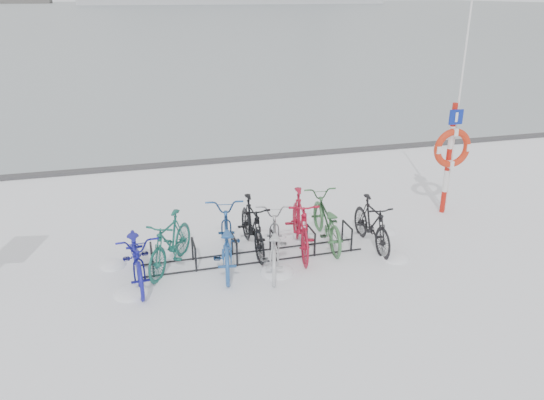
{
  "coord_description": "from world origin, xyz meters",
  "views": [
    {
      "loc": [
        -1.96,
        -8.34,
        4.49
      ],
      "look_at": [
        0.5,
        0.6,
        0.85
      ],
      "focal_mm": 35.0,
      "sensor_mm": 36.0,
      "label": 1
    }
  ],
  "objects": [
    {
      "name": "ground",
      "position": [
        0.0,
        0.0,
        0.0
      ],
      "size": [
        900.0,
        900.0,
        0.0
      ],
      "primitive_type": "plane",
      "color": "white",
      "rests_on": "ground"
    },
    {
      "name": "ice_sheet",
      "position": [
        0.0,
        155.0,
        0.01
      ],
      "size": [
        400.0,
        298.0,
        0.02
      ],
      "primitive_type": "cube",
      "color": "#A7B5BD",
      "rests_on": "ground"
    },
    {
      "name": "quay_edge",
      "position": [
        0.0,
        5.9,
        0.05
      ],
      "size": [
        400.0,
        0.25,
        0.1
      ],
      "primitive_type": "cube",
      "color": "#3F3F42",
      "rests_on": "ground"
    },
    {
      "name": "bike_rack",
      "position": [
        0.0,
        0.0,
        0.18
      ],
      "size": [
        4.0,
        0.48,
        0.46
      ],
      "color": "black",
      "rests_on": "ground"
    },
    {
      "name": "lifebuoy_station",
      "position": [
        4.49,
        0.95,
        1.46
      ],
      "size": [
        0.84,
        0.23,
        4.36
      ],
      "color": "#B5180E",
      "rests_on": "ground"
    },
    {
      "name": "bike_0",
      "position": [
        -2.04,
        -0.19,
        0.49
      ],
      "size": [
        0.75,
        1.9,
        0.98
      ],
      "primitive_type": "imported",
      "rotation": [
        0.0,
        0.0,
        0.05
      ],
      "color": "navy",
      "rests_on": "ground"
    },
    {
      "name": "bike_1",
      "position": [
        -1.47,
        0.08,
        0.5
      ],
      "size": [
        1.24,
        1.66,
        0.99
      ],
      "primitive_type": "imported",
      "rotation": [
        0.0,
        0.0,
        -0.54
      ],
      "color": "#175A4E",
      "rests_on": "ground"
    },
    {
      "name": "bike_2",
      "position": [
        -0.53,
        -0.09,
        0.52
      ],
      "size": [
        1.01,
        2.06,
        1.04
      ],
      "primitive_type": "imported",
      "rotation": [
        0.0,
        0.0,
        2.97
      ],
      "color": "#25559A",
      "rests_on": "ground"
    },
    {
      "name": "bike_3",
      "position": [
        0.05,
        0.35,
        0.51
      ],
      "size": [
        0.5,
        1.71,
        1.03
      ],
      "primitive_type": "imported",
      "rotation": [
        0.0,
        0.0,
        0.01
      ],
      "color": "black",
      "rests_on": "ground"
    },
    {
      "name": "bike_4",
      "position": [
        0.26,
        -0.35,
        0.48
      ],
      "size": [
        1.12,
        1.95,
        0.97
      ],
      "primitive_type": "imported",
      "rotation": [
        0.0,
        0.0,
        2.87
      ],
      "color": "#B5B8BD",
      "rests_on": "ground"
    },
    {
      "name": "bike_5",
      "position": [
        0.9,
        0.09,
        0.57
      ],
      "size": [
        0.86,
        1.97,
        1.15
      ],
      "primitive_type": "imported",
      "rotation": [
        0.0,
        0.0,
        -0.18
      ],
      "color": "#A5122B",
      "rests_on": "ground"
    },
    {
      "name": "bike_6",
      "position": [
        1.49,
        0.31,
        0.48
      ],
      "size": [
        0.79,
        1.87,
        0.96
      ],
      "primitive_type": "imported",
      "rotation": [
        0.0,
        0.0,
        3.06
      ],
      "color": "#3A6F40",
      "rests_on": "ground"
    },
    {
      "name": "bike_7",
      "position": [
        2.25,
        -0.09,
        0.48
      ],
      "size": [
        0.48,
        1.62,
        0.97
      ],
      "primitive_type": "imported",
      "rotation": [
        0.0,
        0.0,
        -0.02
      ],
      "color": "black",
      "rests_on": "ground"
    },
    {
      "name": "snow_drifts",
      "position": [
        0.12,
        -0.21,
        0.0
      ],
      "size": [
        5.72,
        1.9,
        0.21
      ],
      "color": "white",
      "rests_on": "ground"
    }
  ]
}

